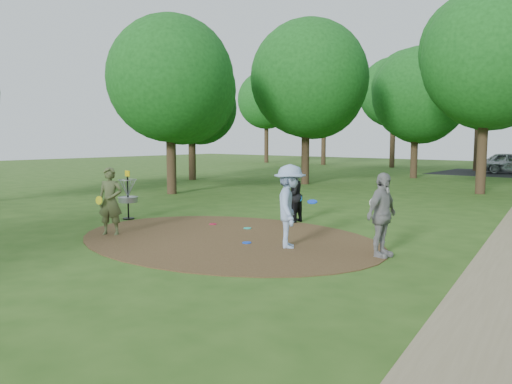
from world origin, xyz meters
The scene contains 12 objects.
ground centered at (0.00, 0.00, 0.00)m, with size 100.00×100.00×0.00m, color #2D5119.
dirt_clearing centered at (0.00, 0.00, 0.01)m, with size 8.40×8.40×0.02m, color #47301C.
player_observer_with_disc centered at (-2.68, -1.58, 0.90)m, with size 0.79×0.72×1.80m.
player_throwing_with_disc centered at (1.87, 0.17, 0.98)m, with size 1.43×1.45×1.95m.
player_walking_with_disc centered at (-0.14, 3.07, 0.85)m, with size 0.71×0.87×1.69m.
player_waiting_with_disc centered at (3.92, 0.68, 0.91)m, with size 0.55×1.10×1.83m.
disc_ground_cyan centered at (-0.45, 1.36, 0.03)m, with size 0.22×0.22×0.02m, color #18C3AF.
disc_ground_blue centered at (0.81, -0.14, 0.03)m, with size 0.22×0.22×0.02m, color blue.
disc_ground_red centered at (-1.68, 1.23, 0.03)m, with size 0.22×0.22×0.02m, color #BB1238.
car_left centered at (-0.07, 30.44, 0.77)m, with size 1.83×4.54×1.55m, color #A8ABB0.
disc_golf_basket centered at (-4.50, 0.30, 0.87)m, with size 0.63×0.63×1.54m.
tree_ring centered at (1.05, 10.23, 5.30)m, with size 37.14×45.67×9.38m.
Camera 1 is at (8.56, -9.17, 2.56)m, focal length 35.00 mm.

